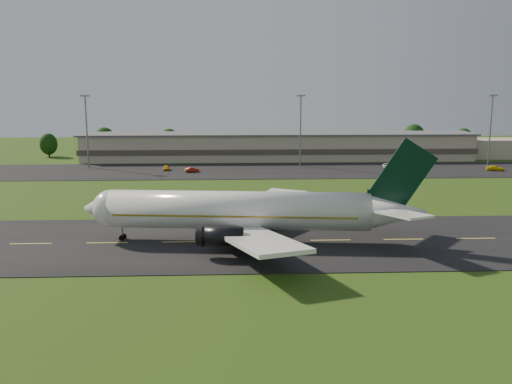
{
  "coord_description": "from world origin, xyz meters",
  "views": [
    {
      "loc": [
        -14.69,
        -81.49,
        22.61
      ],
      "look_at": [
        -10.78,
        8.0,
        6.0
      ],
      "focal_mm": 40.0,
      "sensor_mm": 36.0,
      "label": 1
    }
  ],
  "objects_px": {
    "terminal": "(298,147)",
    "service_vehicle_b": "(192,170)",
    "service_vehicle_a": "(166,168)",
    "service_vehicle_d": "(495,168)",
    "light_mast_west": "(86,122)",
    "airliner": "(245,211)",
    "light_mast_centre": "(301,122)",
    "light_mast_east": "(491,121)",
    "service_vehicle_c": "(387,166)"
  },
  "relations": [
    {
      "from": "service_vehicle_a",
      "to": "service_vehicle_d",
      "type": "relative_size",
      "value": 0.85
    },
    {
      "from": "light_mast_centre",
      "to": "service_vehicle_d",
      "type": "distance_m",
      "value": 54.46
    },
    {
      "from": "terminal",
      "to": "light_mast_centre",
      "type": "xyz_separation_m",
      "value": [
        -1.4,
        -16.18,
        8.75
      ]
    },
    {
      "from": "airliner",
      "to": "service_vehicle_a",
      "type": "height_order",
      "value": "airliner"
    },
    {
      "from": "airliner",
      "to": "service_vehicle_d",
      "type": "height_order",
      "value": "airliner"
    },
    {
      "from": "airliner",
      "to": "light_mast_centre",
      "type": "xyz_separation_m",
      "value": [
        17.78,
        80.09,
        8.08
      ]
    },
    {
      "from": "terminal",
      "to": "light_mast_centre",
      "type": "relative_size",
      "value": 7.13
    },
    {
      "from": "light_mast_west",
      "to": "service_vehicle_b",
      "type": "bearing_deg",
      "value": -19.19
    },
    {
      "from": "light_mast_east",
      "to": "service_vehicle_b",
      "type": "relative_size",
      "value": 5.37
    },
    {
      "from": "light_mast_centre",
      "to": "light_mast_east",
      "type": "xyz_separation_m",
      "value": [
        55.0,
        0.0,
        0.0
      ]
    },
    {
      "from": "terminal",
      "to": "light_mast_centre",
      "type": "distance_m",
      "value": 18.45
    },
    {
      "from": "light_mast_east",
      "to": "service_vehicle_d",
      "type": "xyz_separation_m",
      "value": [
        -3.08,
        -11.25,
        -11.96
      ]
    },
    {
      "from": "service_vehicle_b",
      "to": "service_vehicle_d",
      "type": "height_order",
      "value": "service_vehicle_d"
    },
    {
      "from": "service_vehicle_d",
      "to": "light_mast_east",
      "type": "bearing_deg",
      "value": 0.19
    },
    {
      "from": "light_mast_west",
      "to": "service_vehicle_c",
      "type": "bearing_deg",
      "value": -3.26
    },
    {
      "from": "service_vehicle_a",
      "to": "airliner",
      "type": "bearing_deg",
      "value": -79.28
    },
    {
      "from": "light_mast_east",
      "to": "service_vehicle_c",
      "type": "bearing_deg",
      "value": -171.27
    },
    {
      "from": "light_mast_centre",
      "to": "terminal",
      "type": "bearing_deg",
      "value": 85.05
    },
    {
      "from": "airliner",
      "to": "terminal",
      "type": "xyz_separation_m",
      "value": [
        19.19,
        96.27,
        -0.67
      ]
    },
    {
      "from": "terminal",
      "to": "light_mast_west",
      "type": "height_order",
      "value": "light_mast_west"
    },
    {
      "from": "light_mast_east",
      "to": "service_vehicle_c",
      "type": "xyz_separation_m",
      "value": [
        -31.08,
        -4.77,
        -12.02
      ]
    },
    {
      "from": "terminal",
      "to": "service_vehicle_a",
      "type": "relative_size",
      "value": 36.64
    },
    {
      "from": "terminal",
      "to": "service_vehicle_c",
      "type": "bearing_deg",
      "value": -42.94
    },
    {
      "from": "service_vehicle_a",
      "to": "service_vehicle_d",
      "type": "xyz_separation_m",
      "value": [
        89.44,
        -4.78,
        0.0
      ]
    },
    {
      "from": "service_vehicle_a",
      "to": "service_vehicle_b",
      "type": "distance_m",
      "value": 8.26
    },
    {
      "from": "airliner",
      "to": "service_vehicle_c",
      "type": "distance_m",
      "value": 86.18
    },
    {
      "from": "light_mast_west",
      "to": "service_vehicle_d",
      "type": "distance_m",
      "value": 113.12
    },
    {
      "from": "service_vehicle_b",
      "to": "light_mast_centre",
      "type": "bearing_deg",
      "value": -87.67
    },
    {
      "from": "airliner",
      "to": "service_vehicle_a",
      "type": "bearing_deg",
      "value": 111.05
    },
    {
      "from": "light_mast_east",
      "to": "service_vehicle_d",
      "type": "bearing_deg",
      "value": -105.3
    },
    {
      "from": "light_mast_centre",
      "to": "service_vehicle_c",
      "type": "height_order",
      "value": "light_mast_centre"
    },
    {
      "from": "airliner",
      "to": "service_vehicle_d",
      "type": "xyz_separation_m",
      "value": [
        69.71,
        68.84,
        -3.89
      ]
    },
    {
      "from": "service_vehicle_c",
      "to": "light_mast_east",
      "type": "bearing_deg",
      "value": 20.38
    },
    {
      "from": "airliner",
      "to": "service_vehicle_b",
      "type": "xyz_separation_m",
      "value": [
        -12.45,
        69.73,
        -3.94
      ]
    },
    {
      "from": "terminal",
      "to": "light_mast_east",
      "type": "bearing_deg",
      "value": -16.8
    },
    {
      "from": "light_mast_centre",
      "to": "service_vehicle_d",
      "type": "bearing_deg",
      "value": -12.23
    },
    {
      "from": "airliner",
      "to": "light_mast_west",
      "type": "height_order",
      "value": "light_mast_west"
    },
    {
      "from": "airliner",
      "to": "light_mast_centre",
      "type": "distance_m",
      "value": 82.44
    },
    {
      "from": "light_mast_east",
      "to": "service_vehicle_b",
      "type": "xyz_separation_m",
      "value": [
        -85.24,
        -10.36,
        -12.01
      ]
    },
    {
      "from": "light_mast_west",
      "to": "service_vehicle_a",
      "type": "relative_size",
      "value": 5.14
    },
    {
      "from": "airliner",
      "to": "service_vehicle_b",
      "type": "distance_m",
      "value": 70.94
    },
    {
      "from": "light_mast_west",
      "to": "service_vehicle_d",
      "type": "bearing_deg",
      "value": -5.74
    },
    {
      "from": "light_mast_west",
      "to": "light_mast_centre",
      "type": "distance_m",
      "value": 60.0
    },
    {
      "from": "airliner",
      "to": "light_mast_west",
      "type": "bearing_deg",
      "value": 123.83
    },
    {
      "from": "light_mast_centre",
      "to": "light_mast_east",
      "type": "relative_size",
      "value": 1.0
    },
    {
      "from": "service_vehicle_a",
      "to": "service_vehicle_c",
      "type": "relative_size",
      "value": 0.88
    },
    {
      "from": "terminal",
      "to": "service_vehicle_b",
      "type": "relative_size",
      "value": 38.24
    },
    {
      "from": "airliner",
      "to": "service_vehicle_c",
      "type": "xyz_separation_m",
      "value": [
        41.71,
        75.32,
        -3.94
      ]
    },
    {
      "from": "service_vehicle_a",
      "to": "service_vehicle_b",
      "type": "relative_size",
      "value": 1.04
    },
    {
      "from": "service_vehicle_c",
      "to": "service_vehicle_d",
      "type": "bearing_deg",
      "value": -1.37
    }
  ]
}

